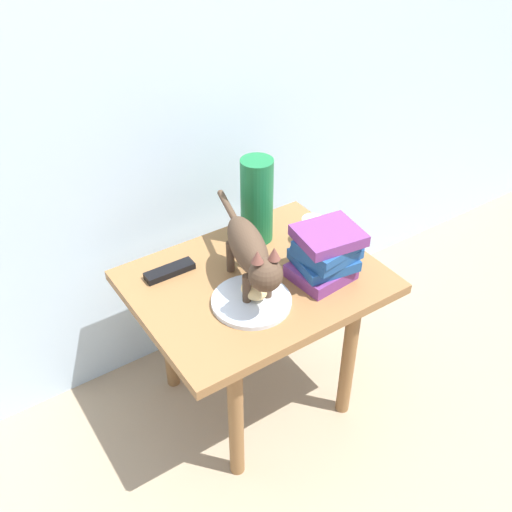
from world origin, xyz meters
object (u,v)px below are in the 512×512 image
candle_jar (312,232)px  tv_remote (170,271)px  side_table (256,298)px  cat (251,252)px  book_stack (325,254)px  bread_roll (254,290)px  green_vase (257,201)px  plate (252,301)px

candle_jar → tv_remote: candle_jar is taller
side_table → cat: bearing=-138.2°
book_stack → bread_roll: bearing=174.6°
tv_remote → candle_jar: bearing=-12.8°
side_table → green_vase: green_vase is taller
cat → book_stack: 0.23m
cat → plate: bearing=-122.7°
bread_roll → tv_remote: 0.28m
side_table → candle_jar: candle_jar is taller
plate → cat: size_ratio=0.48×
side_table → candle_jar: 0.28m
plate → side_table: bearing=49.7°
plate → green_vase: green_vase is taller
candle_jar → tv_remote: 0.46m
book_stack → tv_remote: 0.46m
plate → candle_jar: candle_jar is taller
green_vase → candle_jar: bearing=-41.3°
plate → book_stack: size_ratio=1.12×
side_table → book_stack: (0.17, -0.10, 0.16)m
bread_roll → cat: cat is taller
side_table → plate: (-0.07, -0.08, 0.08)m
book_stack → tv_remote: bearing=144.5°
bread_roll → green_vase: size_ratio=0.29×
side_table → tv_remote: 0.27m
bread_roll → green_vase: bearing=54.6°
book_stack → plate: bearing=175.7°
bread_roll → green_vase: 0.32m
book_stack → candle_jar: bearing=62.9°
plate → candle_jar: 0.35m
cat → candle_jar: cat is taller
cat → book_stack: (0.21, -0.07, -0.05)m
cat → side_table: bearing=41.8°
plate → green_vase: bearing=53.4°
side_table → cat: size_ratio=1.52×
green_vase → cat: bearing=-127.5°
book_stack → tv_remote: (-0.37, 0.26, -0.07)m
green_vase → plate: bearing=-126.6°
side_table → green_vase: 0.30m
candle_jar → tv_remote: size_ratio=0.57×
candle_jar → tv_remote: bearing=166.8°
side_table → bread_roll: 0.15m
cat → tv_remote: 0.28m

